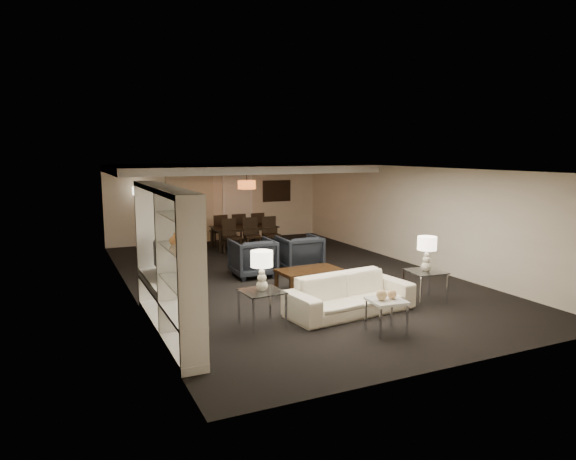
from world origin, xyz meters
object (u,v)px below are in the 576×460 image
(chair_nl, at_px, (232,237))
(chair_fr, at_px, (255,228))
(sofa, at_px, (350,294))
(chair_nr, at_px, (271,234))
(table_lamp_left, at_px, (262,271))
(armchair_right, at_px, (299,253))
(marble_table, at_px, (386,316))
(side_table_right, at_px, (425,286))
(floor_speaker, at_px, (188,284))
(armchair_left, at_px, (253,258))
(chair_fm, at_px, (237,229))
(coffee_table, at_px, (309,280))
(pendant_light, at_px, (247,185))
(chair_nm, at_px, (252,235))
(table_lamp_right, at_px, (427,254))
(floor_lamp, at_px, (138,217))
(dining_table, at_px, (244,237))
(side_table_left, at_px, (262,308))
(chair_fl, at_px, (218,230))
(vase_amber, at_px, (175,239))
(vase_blue, at_px, (185,282))

(chair_nl, distance_m, chair_fr, 1.77)
(sofa, xyz_separation_m, chair_nr, (1.01, 5.99, 0.15))
(chair_fr, bearing_deg, table_lamp_left, 66.50)
(armchair_right, distance_m, marble_table, 4.44)
(side_table_right, bearing_deg, floor_speaker, 162.89)
(table_lamp_left, distance_m, chair_nl, 6.19)
(table_lamp_left, relative_size, marble_table, 1.24)
(armchair_left, height_order, chair_fm, chair_fm)
(coffee_table, xyz_separation_m, armchair_left, (-0.60, 1.70, 0.21))
(chair_fm, bearing_deg, floor_speaker, 65.96)
(sofa, height_order, armchair_left, armchair_left)
(table_lamp_left, height_order, chair_fr, table_lamp_left)
(pendant_light, distance_m, marble_table, 7.68)
(chair_nl, relative_size, chair_nm, 1.00)
(table_lamp_right, relative_size, marble_table, 1.24)
(marble_table, distance_m, floor_lamp, 9.53)
(dining_table, bearing_deg, chair_nm, -88.27)
(side_table_right, distance_m, floor_lamp, 9.11)
(sofa, height_order, chair_fr, chair_fr)
(table_lamp_left, bearing_deg, side_table_left, 180.00)
(side_table_left, bearing_deg, chair_nm, 70.59)
(chair_fl, bearing_deg, pendant_light, 120.46)
(side_table_right, relative_size, table_lamp_right, 0.97)
(chair_nr, bearing_deg, armchair_right, -97.89)
(vase_amber, xyz_separation_m, floor_lamp, (0.76, 8.50, -0.72))
(marble_table, relative_size, chair_fl, 0.55)
(armchair_right, height_order, vase_amber, vase_amber)
(table_lamp_right, xyz_separation_m, chair_fr, (-0.69, 7.29, -0.45))
(coffee_table, bearing_deg, vase_blue, -141.00)
(coffee_table, distance_m, floor_speaker, 2.64)
(sofa, height_order, table_lamp_left, table_lamp_left)
(pendant_light, distance_m, armchair_right, 3.43)
(floor_speaker, xyz_separation_m, chair_nr, (3.62, 4.66, -0.01))
(chair_nm, bearing_deg, floor_speaker, -117.62)
(table_lamp_right, height_order, vase_amber, vase_amber)
(chair_nl, height_order, chair_fl, same)
(table_lamp_left, bearing_deg, side_table_right, 0.00)
(table_lamp_left, distance_m, marble_table, 2.13)
(table_lamp_right, bearing_deg, armchair_right, 108.43)
(coffee_table, bearing_deg, side_table_right, -43.26)
(dining_table, height_order, floor_lamp, floor_lamp)
(side_table_right, bearing_deg, marble_table, -147.09)
(sofa, bearing_deg, vase_blue, -169.31)
(vase_blue, distance_m, dining_table, 8.48)
(chair_fr, bearing_deg, marble_table, 80.03)
(chair_fr, distance_m, floor_lamp, 3.56)
(dining_table, bearing_deg, chair_fm, 91.73)
(vase_amber, relative_size, chair_fr, 0.17)
(table_lamp_right, relative_size, chair_fl, 0.68)
(side_table_left, relative_size, marble_table, 1.20)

